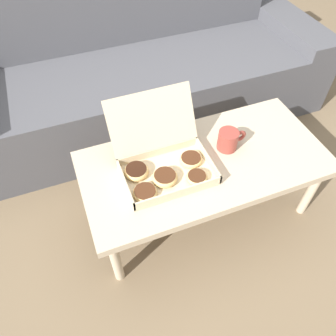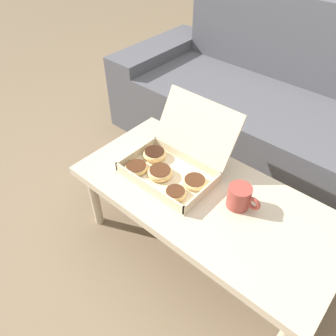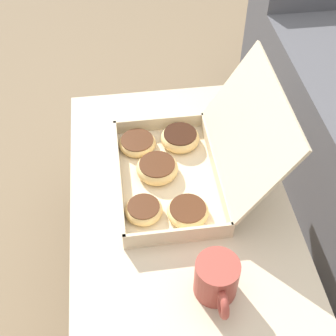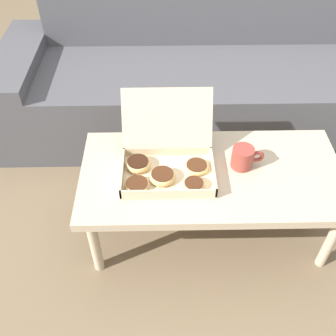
# 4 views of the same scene
# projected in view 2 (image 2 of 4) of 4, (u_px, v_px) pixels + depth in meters

# --- Properties ---
(ground_plane) EXTENTS (12.00, 12.00, 0.00)m
(ground_plane) POSITION_uv_depth(u_px,v_px,m) (210.00, 237.00, 1.67)
(ground_plane) COLOR #756047
(couch) EXTENTS (2.30, 0.81, 0.90)m
(couch) POSITION_uv_depth(u_px,v_px,m) (295.00, 121.00, 1.92)
(couch) COLOR #4C4C51
(couch) RESTS_ON ground_plane
(coffee_table) EXTENTS (1.14, 0.55, 0.39)m
(coffee_table) POSITION_uv_depth(u_px,v_px,m) (205.00, 201.00, 1.39)
(coffee_table) COLOR #C6B293
(coffee_table) RESTS_ON ground_plane
(pastry_box) EXTENTS (0.39, 0.39, 0.28)m
(pastry_box) POSITION_uv_depth(u_px,v_px,m) (171.00, 164.00, 1.43)
(pastry_box) COLOR beige
(pastry_box) RESTS_ON coffee_table
(coffee_mug) EXTENTS (0.14, 0.09, 0.10)m
(coffee_mug) POSITION_uv_depth(u_px,v_px,m) (240.00, 197.00, 1.28)
(coffee_mug) COLOR #993D33
(coffee_mug) RESTS_ON coffee_table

